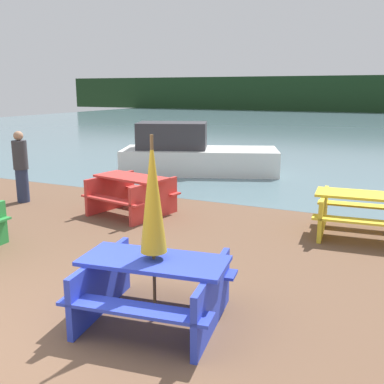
# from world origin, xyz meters

# --- Properties ---
(water) EXTENTS (60.00, 50.00, 0.00)m
(water) POSITION_xyz_m (0.00, 31.46, -0.00)
(water) COLOR slate
(water) RESTS_ON ground_plane
(far_treeline) EXTENTS (80.00, 1.60, 4.00)m
(far_treeline) POSITION_xyz_m (0.00, 51.46, 2.00)
(far_treeline) COLOR #193319
(far_treeline) RESTS_ON water
(picnic_table_blue) EXTENTS (1.77, 1.59, 0.73)m
(picnic_table_blue) POSITION_xyz_m (1.09, 1.21, 0.43)
(picnic_table_blue) COLOR blue
(picnic_table_blue) RESTS_ON ground_plane
(picnic_table_red) EXTENTS (1.75, 1.65, 0.80)m
(picnic_table_red) POSITION_xyz_m (-1.51, 4.83, 0.46)
(picnic_table_red) COLOR red
(picnic_table_red) RESTS_ON ground_plane
(picnic_table_yellow) EXTENTS (1.90, 1.52, 0.76)m
(picnic_table_yellow) POSITION_xyz_m (3.02, 5.32, 0.46)
(picnic_table_yellow) COLOR yellow
(picnic_table_yellow) RESTS_ON ground_plane
(umbrella_gold) EXTENTS (0.29, 0.29, 2.07)m
(umbrella_gold) POSITION_xyz_m (1.09, 1.21, 1.43)
(umbrella_gold) COLOR brown
(umbrella_gold) RESTS_ON ground_plane
(boat) EXTENTS (5.02, 3.33, 1.54)m
(boat) POSITION_xyz_m (-2.33, 9.63, 0.56)
(boat) COLOR silver
(boat) RESTS_ON water
(person) EXTENTS (0.32, 0.32, 1.62)m
(person) POSITION_xyz_m (-4.32, 4.65, 0.81)
(person) COLOR #283351
(person) RESTS_ON ground_plane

